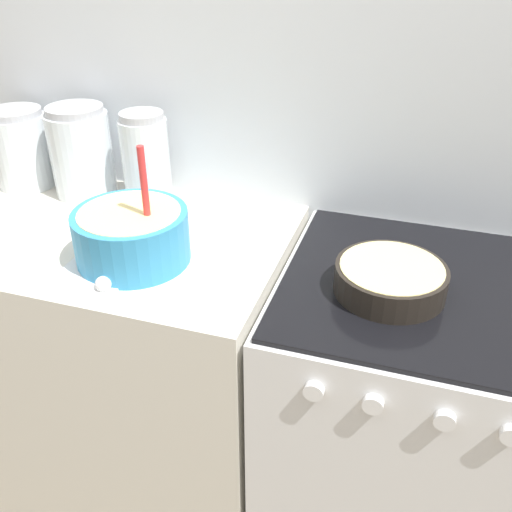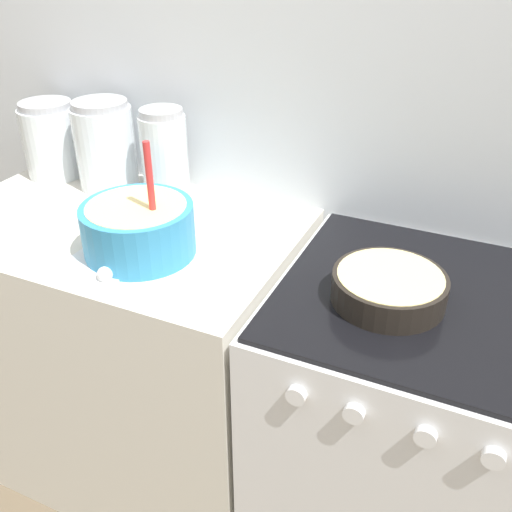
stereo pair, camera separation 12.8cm
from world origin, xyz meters
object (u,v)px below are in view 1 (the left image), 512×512
object	(u,v)px
storage_jar_left	(23,153)
storage_jar_middle	(82,157)
baking_pan	(390,278)
mixing_bowl	(132,233)
stove	(399,427)
storage_jar_right	(146,165)

from	to	relation	value
storage_jar_left	storage_jar_middle	bearing A→B (deg)	0.00
baking_pan	storage_jar_left	world-z (taller)	storage_jar_left
storage_jar_left	storage_jar_middle	distance (m)	0.21
storage_jar_left	mixing_bowl	bearing A→B (deg)	-30.02
baking_pan	storage_jar_left	xyz separation A→B (m)	(-1.12, 0.25, 0.06)
stove	baking_pan	size ratio (longest dim) A/B	3.73
mixing_bowl	storage_jar_middle	bearing A→B (deg)	136.42
baking_pan	mixing_bowl	bearing A→B (deg)	-175.52
stove	storage_jar_right	world-z (taller)	storage_jar_right
baking_pan	storage_jar_middle	bearing A→B (deg)	164.37
mixing_bowl	storage_jar_middle	distance (m)	0.44
stove	baking_pan	distance (m)	0.49
stove	baking_pan	bearing A→B (deg)	-145.23
mixing_bowl	storage_jar_left	xyz separation A→B (m)	(-0.52, 0.30, 0.03)
storage_jar_middle	mixing_bowl	bearing A→B (deg)	-43.58
stove	storage_jar_right	distance (m)	0.98
mixing_bowl	storage_jar_middle	xyz separation A→B (m)	(-0.32, 0.30, 0.04)
baking_pan	storage_jar_middle	distance (m)	0.95
baking_pan	storage_jar_right	xyz separation A→B (m)	(-0.71, 0.25, 0.08)
stove	mixing_bowl	world-z (taller)	mixing_bowl
mixing_bowl	storage_jar_left	distance (m)	0.60
stove	storage_jar_left	distance (m)	1.33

